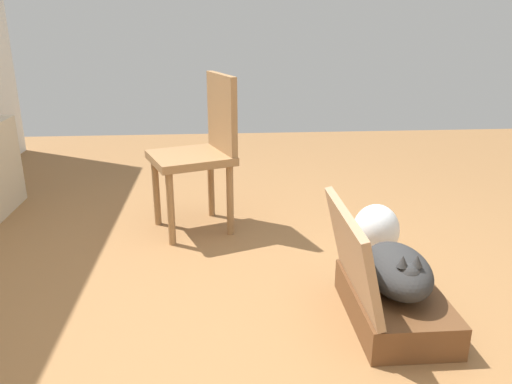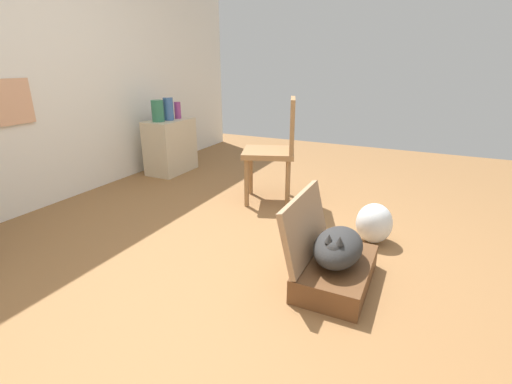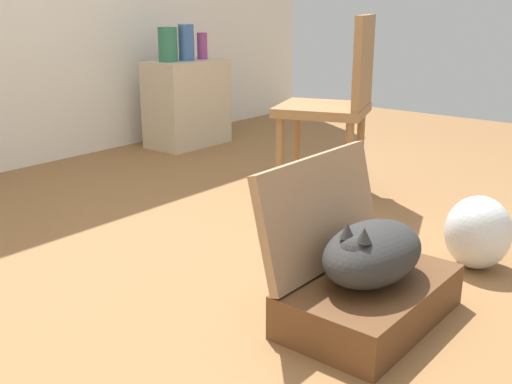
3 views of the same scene
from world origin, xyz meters
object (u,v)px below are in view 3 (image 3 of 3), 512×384
Objects in this scene: side_table at (187,103)px; vase_round at (186,42)px; suitcase_base at (370,300)px; chair at (337,100)px; plastic_bag_white at (478,232)px; vase_short at (202,46)px; cat at (372,253)px; vase_tall at (168,44)px.

vase_round is (0.00, -0.01, 0.45)m from side_table.
side_table is 0.45m from vase_round.
chair reaches higher than suitcase_base.
vase_round is at bearing -90.00° from side_table.
vase_short reaches higher than plastic_bag_white.
side_table is at bearing 57.72° from cat.
suitcase_base is 1.52m from chair.
vase_short is (1.01, 2.52, 0.58)m from plastic_bag_white.
vase_short is at bearing 54.93° from cat.
suitcase_base is at bearing -119.36° from vase_tall.
cat is (-0.01, 0.00, 0.18)m from suitcase_base.
suitcase_base is at bearing 170.18° from plastic_bag_white.
vase_round is at bearing 71.29° from plastic_bag_white.
vase_tall is 1.24× the size of vase_short.
suitcase_base is 2.94m from vase_round.
chair is at bearing -98.13° from vase_tall.
chair is at bearing 37.26° from suitcase_base.
chair is at bearing -103.69° from vase_round.
vase_short is 0.75× the size of vase_round.
vase_tall is at bearing 171.64° from side_table.
suitcase_base is at bearing 17.03° from chair.
suitcase_base is 2.48× the size of vase_round.
side_table is at bearing -8.36° from vase_tall.
chair is (-0.37, -1.54, -0.23)m from vase_round.
cat is 2.00× the size of vase_round.
cat is 2.91m from vase_round.
vase_round reaches higher than vase_tall.
chair reaches higher than vase_round.
chair reaches higher than vase_short.
side_table is at bearing 168.77° from vase_short.
suitcase_base is at bearing -3.27° from cat.
side_table is 0.44m from vase_short.
vase_tall is (1.38, 2.45, 0.68)m from suitcase_base.
vase_short is (1.68, 2.40, 0.66)m from suitcase_base.
vase_tall reaches higher than side_table.
chair is (1.16, 0.88, 0.28)m from cat.
side_table is at bearing 71.39° from plastic_bag_white.
vase_tall is 0.94× the size of vase_round.
plastic_bag_white is 2.74m from vase_round.
vase_tall is 0.30m from vase_short.
vase_tall is (0.71, 2.57, 0.61)m from plastic_bag_white.
suitcase_base is 0.69m from plastic_bag_white.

